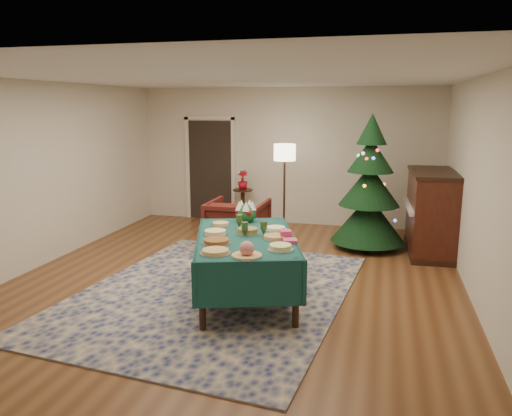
% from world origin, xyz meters
% --- Properties ---
extents(room_shell, '(7.00, 7.00, 7.00)m').
position_xyz_m(room_shell, '(0.00, 0.00, 1.35)').
color(room_shell, '#593319').
rests_on(room_shell, ground).
extents(doorway, '(1.08, 0.04, 2.16)m').
position_xyz_m(doorway, '(-1.60, 3.48, 1.10)').
color(doorway, black).
rests_on(doorway, ground).
extents(rug, '(3.62, 4.51, 0.02)m').
position_xyz_m(rug, '(-0.13, -0.58, 0.01)').
color(rug, navy).
rests_on(rug, ground).
extents(buffet_table, '(1.75, 2.29, 0.79)m').
position_xyz_m(buffet_table, '(0.30, -0.62, 0.63)').
color(buffet_table, black).
rests_on(buffet_table, ground).
extents(platter_0, '(0.33, 0.33, 0.05)m').
position_xyz_m(platter_0, '(0.18, -1.40, 0.81)').
color(platter_0, silver).
rests_on(platter_0, buffet_table).
extents(platter_1, '(0.33, 0.33, 0.17)m').
position_xyz_m(platter_1, '(0.54, -1.42, 0.86)').
color(platter_1, silver).
rests_on(platter_1, buffet_table).
extents(platter_2, '(0.29, 0.29, 0.07)m').
position_xyz_m(platter_2, '(0.83, -1.10, 0.82)').
color(platter_2, silver).
rests_on(platter_2, buffet_table).
extents(platter_3, '(0.34, 0.34, 0.05)m').
position_xyz_m(platter_3, '(0.06, -1.02, 0.81)').
color(platter_3, silver).
rests_on(platter_3, buffet_table).
extents(platter_4, '(0.31, 0.31, 0.04)m').
position_xyz_m(platter_4, '(0.67, -0.64, 0.81)').
color(platter_4, silver).
rests_on(platter_4, buffet_table).
extents(platter_5, '(0.31, 0.31, 0.05)m').
position_xyz_m(platter_5, '(-0.08, -0.62, 0.81)').
color(platter_5, silver).
rests_on(platter_5, buffet_table).
extents(platter_6, '(0.29, 0.29, 0.08)m').
position_xyz_m(platter_6, '(0.30, -0.51, 0.82)').
color(platter_6, silver).
rests_on(platter_6, buffet_table).
extents(platter_7, '(0.28, 0.28, 0.04)m').
position_xyz_m(platter_7, '(0.59, -0.23, 0.81)').
color(platter_7, silver).
rests_on(platter_7, buffet_table).
extents(platter_8, '(0.25, 0.25, 0.04)m').
position_xyz_m(platter_8, '(-0.17, -0.17, 0.81)').
color(platter_8, silver).
rests_on(platter_8, buffet_table).
extents(goblet_0, '(0.08, 0.08, 0.18)m').
position_xyz_m(goblet_0, '(0.12, -0.26, 0.89)').
color(goblet_0, '#2D471E').
rests_on(goblet_0, buffet_table).
extents(goblet_1, '(0.08, 0.08, 0.18)m').
position_xyz_m(goblet_1, '(0.51, -0.55, 0.89)').
color(goblet_1, '#2D471E').
rests_on(goblet_1, buffet_table).
extents(goblet_2, '(0.08, 0.08, 0.18)m').
position_xyz_m(goblet_2, '(0.30, -0.65, 0.89)').
color(goblet_2, '#2D471E').
rests_on(goblet_2, buffet_table).
extents(napkin_stack, '(0.20, 0.20, 0.04)m').
position_xyz_m(napkin_stack, '(0.87, -0.77, 0.81)').
color(napkin_stack, '#DC3D76').
rests_on(napkin_stack, buffet_table).
extents(gift_box, '(0.16, 0.16, 0.10)m').
position_xyz_m(gift_box, '(0.79, -0.61, 0.84)').
color(gift_box, '#D03965').
rests_on(gift_box, buffet_table).
extents(centerpiece, '(0.28, 0.28, 0.33)m').
position_xyz_m(centerpiece, '(0.09, 0.14, 0.92)').
color(centerpiece, '#1E4C1E').
rests_on(centerpiece, buffet_table).
extents(armchair, '(0.93, 0.87, 0.94)m').
position_xyz_m(armchair, '(-0.38, 1.33, 0.47)').
color(armchair, '#48150F').
rests_on(armchair, ground).
extents(floor_lamp, '(0.40, 0.40, 1.66)m').
position_xyz_m(floor_lamp, '(0.12, 2.73, 1.40)').
color(floor_lamp, '#A57F3F').
rests_on(floor_lamp, ground).
extents(side_table, '(0.39, 0.39, 0.70)m').
position_xyz_m(side_table, '(-0.82, 3.20, 0.34)').
color(side_table, black).
rests_on(side_table, ground).
extents(potted_plant, '(0.21, 0.37, 0.21)m').
position_xyz_m(potted_plant, '(-0.82, 3.20, 0.81)').
color(potted_plant, maroon).
rests_on(potted_plant, side_table).
extents(christmas_tree, '(1.60, 1.60, 2.23)m').
position_xyz_m(christmas_tree, '(1.68, 2.06, 1.00)').
color(christmas_tree, black).
rests_on(christmas_tree, ground).
extents(piano, '(0.78, 1.57, 1.33)m').
position_xyz_m(piano, '(2.65, 2.00, 0.65)').
color(piano, black).
rests_on(piano, ground).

